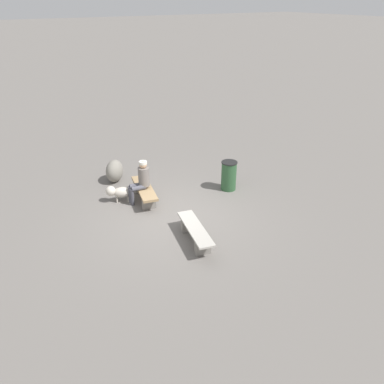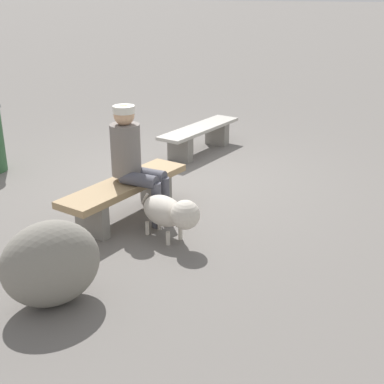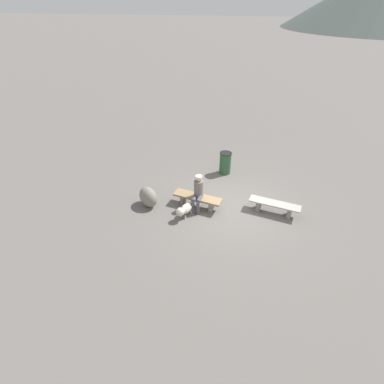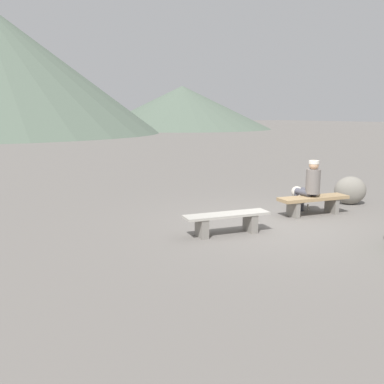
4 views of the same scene
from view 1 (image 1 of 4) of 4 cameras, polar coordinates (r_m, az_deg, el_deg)
The scene contains 7 objects.
ground at distance 10.97m, azimuth -3.01°, elevation -3.92°, with size 210.00×210.00×0.06m, color slate.
bench_left at distance 9.78m, azimuth 0.49°, elevation -5.98°, with size 1.80×0.78×0.42m.
bench_right at distance 11.77m, azimuth -7.06°, elevation 0.22°, with size 1.80×0.81×0.45m.
seated_person at distance 11.53m, azimuth -7.54°, elevation 1.94°, with size 0.37×0.66×1.31m.
dog at distance 11.83m, azimuth -10.85°, elevation 0.02°, with size 0.54×0.79×0.52m.
trash_bin at distance 12.36m, azimuth 5.47°, elevation 2.43°, with size 0.51×0.51×0.95m.
boulder at distance 13.15m, azimuth -11.40°, elevation 3.08°, with size 0.82×0.54×0.75m, color gray.
Camera 1 is at (-8.29, 4.40, 5.64)m, focal length 36.01 mm.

